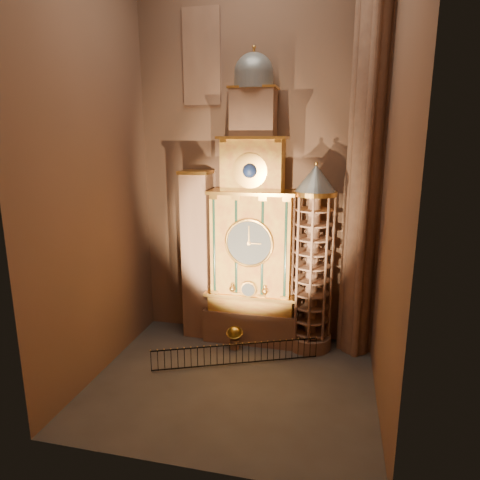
% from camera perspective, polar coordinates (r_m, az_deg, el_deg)
% --- Properties ---
extents(floor, '(14.00, 14.00, 0.00)m').
position_cam_1_polar(floor, '(22.80, -1.03, -18.40)').
color(floor, '#383330').
rests_on(floor, ground).
extents(wall_back, '(22.00, 0.00, 22.00)m').
position_cam_1_polar(wall_back, '(25.26, 2.23, 11.09)').
color(wall_back, brown).
rests_on(wall_back, floor).
extents(wall_left, '(0.00, 22.00, 22.00)m').
position_cam_1_polar(wall_left, '(22.18, -19.27, 10.05)').
color(wall_left, brown).
rests_on(wall_left, floor).
extents(wall_right, '(0.00, 22.00, 22.00)m').
position_cam_1_polar(wall_right, '(18.95, 20.13, 9.54)').
color(wall_right, brown).
rests_on(wall_right, floor).
extents(astronomical_clock, '(5.60, 2.41, 16.70)m').
position_cam_1_polar(astronomical_clock, '(24.80, 1.69, 0.97)').
color(astronomical_clock, '#8C634C').
rests_on(astronomical_clock, floor).
extents(portrait_tower, '(1.80, 1.60, 10.20)m').
position_cam_1_polar(portrait_tower, '(26.04, -5.68, -1.95)').
color(portrait_tower, '#8C634C').
rests_on(portrait_tower, floor).
extents(stair_turret, '(2.50, 2.50, 10.80)m').
position_cam_1_polar(stair_turret, '(24.47, 9.61, -2.80)').
color(stair_turret, '#8C634C').
rests_on(stair_turret, floor).
extents(gothic_pier, '(2.04, 2.04, 22.00)m').
position_cam_1_polar(gothic_pier, '(23.85, 16.55, 10.42)').
color(gothic_pier, '#8C634C').
rests_on(gothic_pier, floor).
extents(stained_glass_window, '(2.20, 0.14, 5.20)m').
position_cam_1_polar(stained_glass_window, '(26.34, -5.15, 23.16)').
color(stained_glass_window, navy).
rests_on(stained_glass_window, wall_back).
extents(celestial_globe, '(1.00, 0.94, 1.40)m').
position_cam_1_polar(celestial_globe, '(25.51, -0.74, -12.59)').
color(celestial_globe, '#8C634C').
rests_on(celestial_globe, floor).
extents(iron_railing, '(8.36, 3.54, 1.17)m').
position_cam_1_polar(iron_railing, '(23.93, -0.51, -14.99)').
color(iron_railing, black).
rests_on(iron_railing, floor).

